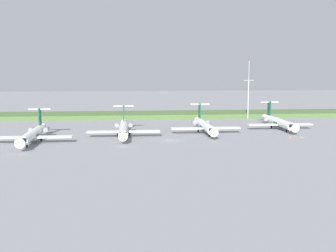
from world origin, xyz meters
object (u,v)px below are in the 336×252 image
at_px(safety_cone_front_marker, 290,137).
at_px(regional_jet_nearest, 33,134).
at_px(regional_jet_fourth, 278,122).
at_px(antenna_mast, 248,95).
at_px(regional_jet_third, 205,125).
at_px(safety_cone_mid_marker, 302,137).
at_px(regional_jet_second, 124,129).

bearing_deg(safety_cone_front_marker, regional_jet_nearest, -179.77).
distance_m(regional_jet_fourth, safety_cone_front_marker, 20.59).
height_order(regional_jet_fourth, antenna_mast, antenna_mast).
bearing_deg(antenna_mast, regional_jet_nearest, -147.08).
height_order(regional_jet_third, safety_cone_front_marker, regional_jet_third).
bearing_deg(safety_cone_mid_marker, regional_jet_third, 155.79).
bearing_deg(safety_cone_mid_marker, regional_jet_fourth, 91.56).
distance_m(regional_jet_nearest, regional_jet_third, 54.84).
height_order(regional_jet_nearest, regional_jet_third, same).
bearing_deg(antenna_mast, regional_jet_second, -141.12).
bearing_deg(regional_jet_fourth, safety_cone_mid_marker, -88.44).
xyz_separation_m(regional_jet_fourth, antenna_mast, (-2.55, 30.23, 7.87)).
xyz_separation_m(regional_jet_second, safety_cone_mid_marker, (55.31, -7.67, -2.26)).
relative_size(regional_jet_fourth, safety_cone_mid_marker, 56.36).
bearing_deg(safety_cone_front_marker, regional_jet_fourth, 80.60).
xyz_separation_m(regional_jet_fourth, safety_cone_mid_marker, (0.53, -19.55, -2.26)).
bearing_deg(safety_cone_front_marker, regional_jet_third, 151.32).
bearing_deg(regional_jet_second, antenna_mast, 38.88).
distance_m(regional_jet_nearest, antenna_mast, 93.70).
relative_size(regional_jet_second, safety_cone_front_marker, 56.36).
xyz_separation_m(regional_jet_nearest, regional_jet_second, (26.14, 8.63, 0.00)).
xyz_separation_m(regional_jet_nearest, antenna_mast, (78.38, 50.74, 7.87)).
bearing_deg(antenna_mast, regional_jet_fourth, -85.19).
relative_size(regional_jet_nearest, safety_cone_front_marker, 56.36).
relative_size(regional_jet_second, antenna_mast, 1.23).
bearing_deg(regional_jet_fourth, regional_jet_second, -167.76).
bearing_deg(regional_jet_third, regional_jet_fourth, 13.74).
relative_size(antenna_mast, safety_cone_mid_marker, 45.71).
bearing_deg(antenna_mast, safety_cone_front_marker, -90.91).
bearing_deg(regional_jet_third, safety_cone_front_marker, -28.68).
distance_m(regional_jet_second, safety_cone_mid_marker, 55.89).
distance_m(regional_jet_fourth, safety_cone_mid_marker, 19.69).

